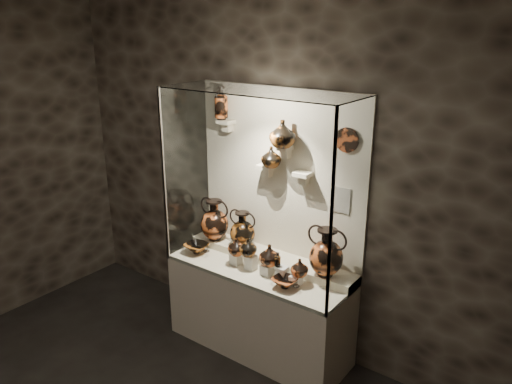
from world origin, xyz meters
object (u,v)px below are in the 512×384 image
Objects in this scene: jug_e at (300,267)px; kylix_left at (197,247)px; ovoid_vase_b at (283,134)px; ovoid_vase_a at (271,157)px; jug_c at (270,255)px; jug_a at (237,246)px; lekythos_small at (278,259)px; jug_b at (248,247)px; amphora_right at (326,252)px; lekythos_tall at (221,102)px; amphora_mid at (243,230)px; amphora_left at (215,220)px; kylix_right at (285,282)px.

jug_e reaches higher than kylix_left.
ovoid_vase_b is at bearing 127.62° from jug_e.
ovoid_vase_a is (0.64, 0.30, 0.92)m from kylix_left.
jug_c is at bearing -106.88° from ovoid_vase_b.
jug_a is at bearing -166.07° from ovoid_vase_b.
jug_e is 0.20m from lekythos_small.
kylix_left is (-0.58, -0.04, -0.16)m from jug_b.
jug_b is at bearing -179.50° from lekythos_small.
jug_e is at bearing -16.59° from ovoid_vase_a.
jug_b is (-0.67, -0.19, -0.07)m from amphora_right.
amphora_mid is at bearing -12.18° from lekythos_tall.
amphora_mid is 0.77m from jug_e.
jug_b reaches higher than jug_c.
jug_a is at bearing -49.69° from amphora_mid.
amphora_right is 2.22× the size of jug_c.
lekythos_small is (-0.35, -0.19, -0.09)m from amphora_right.
amphora_left is 0.97× the size of amphora_right.
lekythos_small is 0.44× the size of lekythos_tall.
amphora_right is 1.82× the size of ovoid_vase_b.
amphora_left reaches higher than lekythos_small.
amphora_mid is 1.23× the size of kylix_left.
kylix_right is at bearing -12.96° from kylix_left.
amphora_left is 1.42× the size of kylix_left.
amphora_mid is at bearing 24.53° from kylix_left.
jug_b is (0.23, -0.21, -0.03)m from amphora_mid.
kylix_left reaches higher than kylix_right.
lekythos_tall is 1.42× the size of ovoid_vase_b.
jug_a reaches higher than kylix_right.
jug_b reaches higher than kylix_right.
kylix_left is 1.41m from ovoid_vase_b.
ovoid_vase_b reaches higher than ovoid_vase_a.
jug_b is at bearing -7.22° from amphora_left.
lekythos_tall reaches higher than amphora_left.
jug_e reaches higher than kylix_right.
lekythos_tall reaches higher than jug_b.
jug_c is at bearing 148.71° from kylix_right.
amphora_mid is 1.53× the size of ovoid_vase_b.
lekythos_small is at bearing -0.52° from amphora_left.
ovoid_vase_a is 0.79× the size of ovoid_vase_b.
ovoid_vase_a is (-0.16, 0.24, 0.79)m from jug_c.
amphora_mid is 0.76m from kylix_right.
amphora_right is at bearing 28.36° from lekythos_small.
ovoid_vase_b is at bearing 33.36° from jug_b.
jug_b is 0.32m from lekythos_small.
lekythos_tall is at bearing 153.29° from kylix_right.
jug_a is 0.13m from jug_b.
lekythos_tall is at bearing 161.30° from lekythos_small.
lekythos_tall is at bearing 67.70° from kylix_left.
jug_b is at bearing 163.67° from jug_e.
ovoid_vase_b is (0.73, 0.05, 0.93)m from amphora_left.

